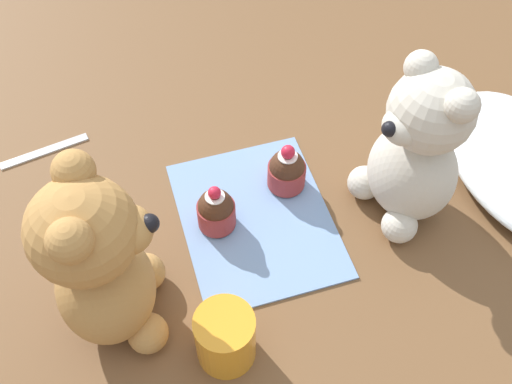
% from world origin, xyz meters
% --- Properties ---
extents(ground_plane, '(4.00, 4.00, 0.00)m').
position_xyz_m(ground_plane, '(0.00, 0.00, 0.00)').
color(ground_plane, brown).
extents(knitted_placemat, '(0.22, 0.18, 0.01)m').
position_xyz_m(knitted_placemat, '(0.00, 0.00, 0.00)').
color(knitted_placemat, '#7A9ED1').
rests_on(knitted_placemat, ground_plane).
extents(teddy_bear_cream, '(0.13, 0.12, 0.22)m').
position_xyz_m(teddy_bear_cream, '(0.03, 0.18, 0.10)').
color(teddy_bear_cream, beige).
rests_on(teddy_bear_cream, ground_plane).
extents(teddy_bear_tan, '(0.13, 0.12, 0.23)m').
position_xyz_m(teddy_bear_tan, '(0.08, -0.18, 0.11)').
color(teddy_bear_tan, '#B78447').
rests_on(teddy_bear_tan, ground_plane).
extents(cupcake_near_cream_bear, '(0.05, 0.05, 0.07)m').
position_xyz_m(cupcake_near_cream_bear, '(-0.04, 0.05, 0.03)').
color(cupcake_near_cream_bear, '#993333').
rests_on(cupcake_near_cream_bear, knitted_placemat).
extents(cupcake_near_tan_bear, '(0.05, 0.05, 0.07)m').
position_xyz_m(cupcake_near_tan_bear, '(-0.01, -0.05, 0.03)').
color(cupcake_near_tan_bear, '#993333').
rests_on(cupcake_near_tan_bear, knitted_placemat).
extents(juice_glass, '(0.06, 0.06, 0.07)m').
position_xyz_m(juice_glass, '(0.15, -0.08, 0.04)').
color(juice_glass, orange).
rests_on(juice_glass, ground_plane).
extents(teaspoon, '(0.03, 0.12, 0.01)m').
position_xyz_m(teaspoon, '(-0.19, -0.24, 0.00)').
color(teaspoon, silver).
rests_on(teaspoon, ground_plane).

